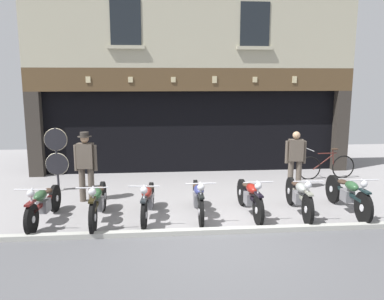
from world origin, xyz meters
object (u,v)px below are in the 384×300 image
Objects in this scene: tyre_sign_pole at (56,153)px; leaning_bicycle at (327,166)px; motorcycle_far_right at (348,194)px; salesman_left at (86,163)px; motorcycle_far_left at (43,203)px; motorcycle_center_right at (250,196)px; shopkeeper_center at (295,158)px; motorcycle_center_left at (148,200)px; motorcycle_left at (98,202)px; advert_board_far at (277,116)px; motorcycle_center at (198,198)px; advert_board_near at (247,120)px; motorcycle_right at (299,195)px.

leaning_bicycle is at bearing 4.67° from tyre_sign_pole.
salesman_left is (-5.97, 1.38, 0.52)m from motorcycle_far_right.
motorcycle_center_right is (4.41, 0.11, 0.00)m from motorcycle_far_left.
motorcycle_center_right is 1.23× the size of shopkeeper_center.
motorcycle_center_right is at bearing -26.14° from tyre_sign_pole.
motorcycle_center_left is 1.01× the size of motorcycle_center_right.
motorcycle_left is 0.99× the size of motorcycle_far_right.
motorcycle_center_left is 0.94× the size of motorcycle_far_right.
salesman_left is at bearing -12.98° from motorcycle_far_right.
tyre_sign_pole is 6.93m from advert_board_far.
advert_board_far is 2.27m from leaning_bicycle.
motorcycle_center_left is 3.44m from tyre_sign_pole.
tyre_sign_pole is (-2.44, 2.35, 0.63)m from motorcycle_center_left.
motorcycle_center_left is 2.16× the size of advert_board_far.
motorcycle_far_right is 1.23× the size of salesman_left.
motorcycle_far_left is 1.01× the size of motorcycle_center.
motorcycle_center_left is at bearing -125.77° from advert_board_near.
motorcycle_center is 4.27m from tyre_sign_pole.
tyre_sign_pole is (-0.28, 2.41, 0.63)m from motorcycle_far_left.
motorcycle_right is 3.59m from leaning_bicycle.
motorcycle_center is 5.46m from advert_board_far.
motorcycle_left is 6.22m from advert_board_near.
leaning_bicycle reaches higher than motorcycle_center_right.
shopkeeper_center is at bearing -166.67° from salesman_left.
shopkeeper_center is at bearing -145.01° from motorcycle_center.
motorcycle_center is at bearing -33.21° from tyre_sign_pole.
motorcycle_right is 1.86× the size of advert_board_near.
motorcycle_center is 0.97× the size of motorcycle_right.
motorcycle_right is 2.12m from shopkeeper_center.
motorcycle_center_right is 0.97× the size of motorcycle_right.
motorcycle_center_left is at bearing -173.81° from motorcycle_left.
advert_board_far is (-0.31, 4.37, 1.34)m from motorcycle_far_right.
motorcycle_right is (1.09, -0.07, 0.01)m from motorcycle_center_right.
salesman_left is at bearing -110.07° from motorcycle_far_left.
motorcycle_far_left is 1.65m from salesman_left.
motorcycle_center and motorcycle_center_right have the same top height.
tyre_sign_pole is at bearing -163.08° from advert_board_far.
motorcycle_far_left is 2.50m from tyre_sign_pole.
motorcycle_center is 3.37m from motorcycle_far_right.
shopkeeper_center reaches higher than motorcycle_center_left.
motorcycle_right is 1.27× the size of shopkeeper_center.
motorcycle_center is 1.23× the size of shopkeeper_center.
advert_board_near is (4.17, 4.46, 1.21)m from motorcycle_left.
motorcycle_center_right is 2.60m from shopkeeper_center.
advert_board_near is at bearing -120.53° from motorcycle_center_left.
motorcycle_center_right is 4.23m from leaning_bicycle.
shopkeeper_center is 2.64m from advert_board_near.
motorcycle_far_right is 4.73m from advert_board_near.
motorcycle_left is at bearing 0.34° from motorcycle_center_right.
motorcycle_center is 3.47m from shopkeeper_center.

